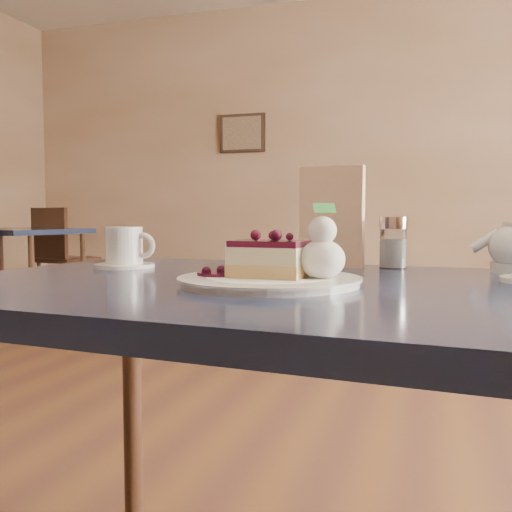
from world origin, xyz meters
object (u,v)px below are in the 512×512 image
(dessert_plate, at_px, (269,281))
(bg_table_far_left, at_px, (16,312))
(cheesecake_slice, at_px, (269,259))
(coffee_set, at_px, (125,249))
(main_table, at_px, (280,327))

(dessert_plate, xyz_separation_m, bg_table_far_left, (-2.90, 2.84, -0.66))
(cheesecake_slice, xyz_separation_m, coffee_set, (-0.37, 0.20, -0.00))
(main_table, distance_m, cheesecake_slice, 0.13)
(coffee_set, xyz_separation_m, bg_table_far_left, (-2.53, 2.64, -0.69))
(coffee_set, bearing_deg, main_table, -22.19)
(cheesecake_slice, bearing_deg, bg_table_far_left, 140.59)
(dessert_plate, bearing_deg, main_table, 85.03)
(dessert_plate, distance_m, coffee_set, 0.42)
(dessert_plate, relative_size, cheesecake_slice, 2.28)
(cheesecake_slice, bearing_deg, coffee_set, 156.54)
(main_table, bearing_deg, bg_table_far_left, 141.12)
(main_table, xyz_separation_m, coffee_set, (-0.37, 0.15, 0.11))
(coffee_set, bearing_deg, bg_table_far_left, 133.80)
(cheesecake_slice, bearing_deg, main_table, 90.00)
(cheesecake_slice, height_order, coffee_set, coffee_set)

